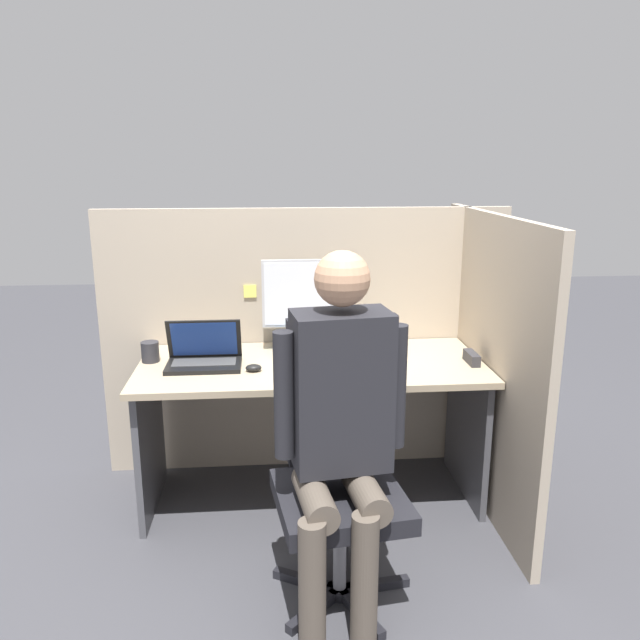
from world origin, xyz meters
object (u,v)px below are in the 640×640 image
(laptop, at_px, (204,357))
(office_chair, at_px, (341,460))
(paper_box, at_px, (308,344))
(pen_cup, at_px, (150,352))
(carrot_toy, at_px, (359,370))
(person, at_px, (341,415))
(stapler, at_px, (472,358))
(monitor, at_px, (308,299))

(laptop, relative_size, office_chair, 0.33)
(laptop, bearing_deg, paper_box, 22.68)
(pen_cup, bearing_deg, office_chair, -40.34)
(office_chair, bearing_deg, carrot_toy, 73.48)
(person, bearing_deg, paper_box, 92.87)
(paper_box, bearing_deg, stapler, -19.87)
(paper_box, distance_m, laptop, 0.54)
(monitor, xyz_separation_m, person, (0.05, -0.98, -0.20))
(monitor, xyz_separation_m, office_chair, (0.07, -0.82, -0.45))
(stapler, bearing_deg, laptop, 177.06)
(laptop, xyz_separation_m, office_chair, (0.56, -0.61, -0.23))
(carrot_toy, height_order, person, person)
(paper_box, relative_size, carrot_toy, 2.16)
(office_chair, distance_m, person, 0.30)
(stapler, xyz_separation_m, carrot_toy, (-0.55, -0.11, -0.00))
(monitor, relative_size, carrot_toy, 2.79)
(pen_cup, bearing_deg, carrot_toy, -15.62)
(laptop, relative_size, pen_cup, 3.53)
(person, bearing_deg, pen_cup, 133.17)
(stapler, xyz_separation_m, office_chair, (-0.68, -0.55, -0.21))
(laptop, bearing_deg, carrot_toy, -14.37)
(paper_box, height_order, laptop, laptop)
(stapler, distance_m, office_chair, 0.90)
(paper_box, relative_size, pen_cup, 3.64)
(monitor, relative_size, pen_cup, 4.71)
(office_chair, xyz_separation_m, person, (-0.02, -0.16, 0.25))
(monitor, bearing_deg, office_chair, -85.14)
(paper_box, xyz_separation_m, person, (0.05, -0.97, 0.03))
(carrot_toy, height_order, office_chair, office_chair)
(monitor, bearing_deg, stapler, -20.06)
(monitor, distance_m, laptop, 0.58)
(paper_box, distance_m, pen_cup, 0.76)
(paper_box, xyz_separation_m, pen_cup, (-0.75, -0.12, 0.02))
(person, bearing_deg, monitor, 92.87)
(paper_box, xyz_separation_m, stapler, (0.75, -0.27, -0.01))
(carrot_toy, height_order, pen_cup, pen_cup)
(paper_box, bearing_deg, office_chair, -85.13)
(office_chair, height_order, pen_cup, office_chair)
(carrot_toy, bearing_deg, stapler, 11.68)
(pen_cup, bearing_deg, monitor, 9.12)
(stapler, distance_m, person, 0.99)
(paper_box, distance_m, office_chair, 0.85)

